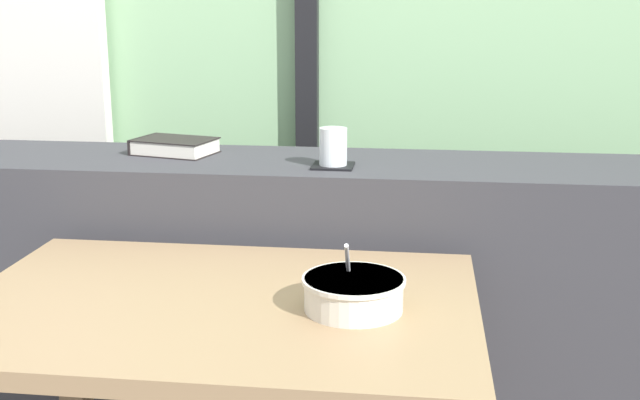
# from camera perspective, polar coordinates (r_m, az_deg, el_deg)

# --- Properties ---
(dark_console_ledge) EXTENTS (2.80, 0.39, 0.85)m
(dark_console_ledge) POSITION_cam_1_polar(r_m,az_deg,el_deg) (2.16, -2.05, -8.24)
(dark_console_ledge) COLOR #38383D
(dark_console_ledge) RESTS_ON ground
(breakfast_table) EXTENTS (0.97, 0.67, 0.70)m
(breakfast_table) POSITION_cam_1_polar(r_m,az_deg,el_deg) (1.58, -7.10, -11.10)
(breakfast_table) COLOR #826849
(breakfast_table) RESTS_ON ground
(coaster_square) EXTENTS (0.10, 0.10, 0.00)m
(coaster_square) POSITION_cam_1_polar(r_m,az_deg,el_deg) (1.95, 0.94, 2.45)
(coaster_square) COLOR black
(coaster_square) RESTS_ON dark_console_ledge
(juice_glass) EXTENTS (0.07, 0.07, 0.09)m
(juice_glass) POSITION_cam_1_polar(r_m,az_deg,el_deg) (1.95, 0.94, 3.71)
(juice_glass) COLOR white
(juice_glass) RESTS_ON coaster_square
(closed_book) EXTENTS (0.23, 0.18, 0.04)m
(closed_book) POSITION_cam_1_polar(r_m,az_deg,el_deg) (2.15, -10.34, 3.79)
(closed_book) COLOR black
(closed_book) RESTS_ON dark_console_ledge
(soup_bowl) EXTENTS (0.19, 0.19, 0.14)m
(soup_bowl) POSITION_cam_1_polar(r_m,az_deg,el_deg) (1.46, 2.41, -6.69)
(soup_bowl) COLOR silver
(soup_bowl) RESTS_ON breakfast_table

